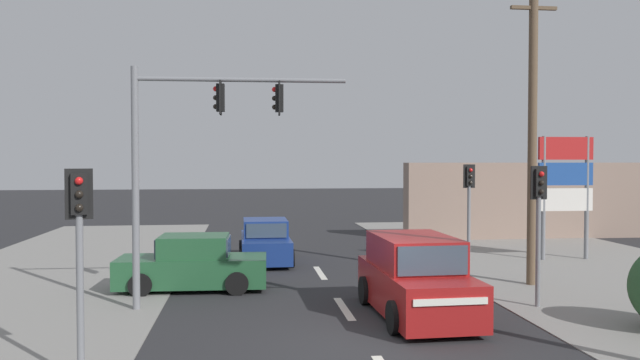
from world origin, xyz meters
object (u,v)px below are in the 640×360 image
at_px(suv_oncoming_mid, 416,279).
at_px(sedan_receding_far, 265,243).
at_px(shopping_plaza_sign, 565,180).
at_px(sedan_crossing_left, 193,265).
at_px(traffic_signal_mast, 189,142).
at_px(pedestal_signal_left_kerb, 79,238).
at_px(pedestal_signal_far_median, 469,196).
at_px(pedestal_signal_right_kerb, 539,212).
at_px(utility_pole_midground_right, 533,121).

bearing_deg(suv_oncoming_mid, sedan_receding_far, 111.35).
xyz_separation_m(shopping_plaza_sign, sedan_crossing_left, (-13.30, -3.79, -2.28)).
height_order(traffic_signal_mast, pedestal_signal_left_kerb, traffic_signal_mast).
relative_size(shopping_plaza_sign, sedan_crossing_left, 1.07).
relative_size(pedestal_signal_far_median, suv_oncoming_mid, 0.78).
relative_size(pedestal_signal_right_kerb, pedestal_signal_left_kerb, 1.00).
height_order(utility_pole_midground_right, traffic_signal_mast, utility_pole_midground_right).
xyz_separation_m(utility_pole_midground_right, suv_oncoming_mid, (-4.39, -3.15, -3.98)).
xyz_separation_m(utility_pole_midground_right, pedestal_signal_right_kerb, (-1.11, -2.69, -2.45)).
distance_m(pedestal_signal_right_kerb, suv_oncoming_mid, 3.66).
distance_m(pedestal_signal_left_kerb, sedan_crossing_left, 7.66).
xyz_separation_m(traffic_signal_mast, sedan_receding_far, (2.11, 7.04, -3.44)).
relative_size(utility_pole_midground_right, shopping_plaza_sign, 2.01).
height_order(traffic_signal_mast, pedestal_signal_far_median, traffic_signal_mast).
height_order(traffic_signal_mast, shopping_plaza_sign, traffic_signal_mast).
bearing_deg(suv_oncoming_mid, pedestal_signal_right_kerb, 7.98).
bearing_deg(sedan_receding_far, pedestal_signal_left_kerb, -106.00).
bearing_deg(pedestal_signal_left_kerb, shopping_plaza_sign, 37.49).
bearing_deg(sedan_crossing_left, pedestal_signal_far_median, 19.54).
relative_size(pedestal_signal_right_kerb, pedestal_signal_far_median, 1.00).
bearing_deg(pedestal_signal_right_kerb, traffic_signal_mast, 174.05).
relative_size(traffic_signal_mast, shopping_plaza_sign, 1.30).
distance_m(pedestal_signal_right_kerb, shopping_plaza_sign, 8.38).
xyz_separation_m(traffic_signal_mast, shopping_plaza_sign, (13.19, 6.13, -1.16)).
relative_size(pedestal_signal_left_kerb, sedan_receding_far, 0.84).
xyz_separation_m(traffic_signal_mast, suv_oncoming_mid, (5.39, -1.37, -3.26)).
relative_size(pedestal_signal_right_kerb, sedan_crossing_left, 0.83).
xyz_separation_m(pedestal_signal_left_kerb, sedan_receding_far, (3.46, 12.06, -1.71)).
bearing_deg(pedestal_signal_right_kerb, pedestal_signal_far_median, 84.44).
distance_m(pedestal_signal_left_kerb, sedan_receding_far, 12.66).
bearing_deg(traffic_signal_mast, sedan_receding_far, 73.31).
distance_m(pedestal_signal_left_kerb, shopping_plaza_sign, 18.34).
bearing_deg(suv_oncoming_mid, traffic_signal_mast, 165.79).
distance_m(pedestal_signal_left_kerb, suv_oncoming_mid, 7.82).
bearing_deg(sedan_crossing_left, pedestal_signal_left_kerb, -99.55).
height_order(traffic_signal_mast, suv_oncoming_mid, traffic_signal_mast).
xyz_separation_m(traffic_signal_mast, pedestal_signal_left_kerb, (-1.35, -5.02, -1.73)).
bearing_deg(sedan_crossing_left, pedestal_signal_right_kerb, -20.28).
height_order(shopping_plaza_sign, sedan_crossing_left, shopping_plaza_sign).
xyz_separation_m(utility_pole_midground_right, sedan_receding_far, (-7.68, 5.26, -4.17)).
xyz_separation_m(pedestal_signal_far_median, sedan_crossing_left, (-9.43, -3.35, -1.71)).
bearing_deg(traffic_signal_mast, pedestal_signal_right_kerb, -5.95).
xyz_separation_m(shopping_plaza_sign, sedan_receding_far, (-11.08, 0.90, -2.28)).
distance_m(utility_pole_midground_right, pedestal_signal_right_kerb, 3.80).
relative_size(shopping_plaza_sign, sedan_receding_far, 1.08).
bearing_deg(sedan_receding_far, sedan_crossing_left, -115.30).
height_order(traffic_signal_mast, sedan_receding_far, traffic_signal_mast).
bearing_deg(shopping_plaza_sign, pedestal_signal_far_median, -173.47).
xyz_separation_m(utility_pole_midground_right, traffic_signal_mast, (-9.79, -1.78, -0.72)).
xyz_separation_m(utility_pole_midground_right, sedan_crossing_left, (-9.90, 0.56, -4.17)).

